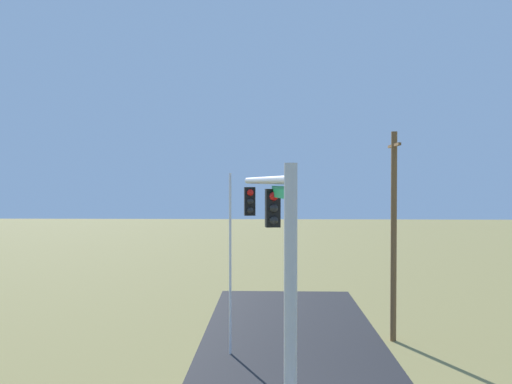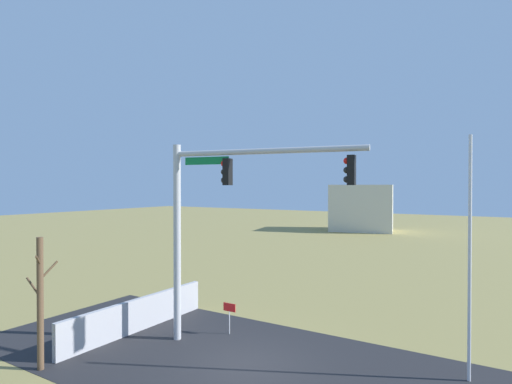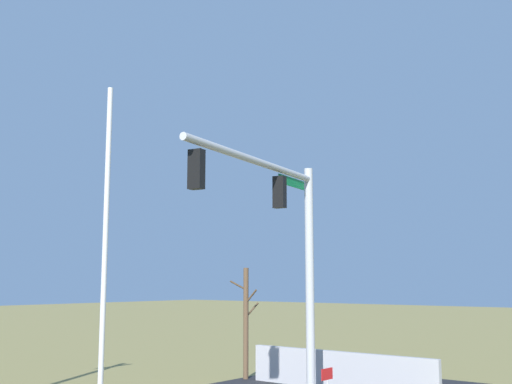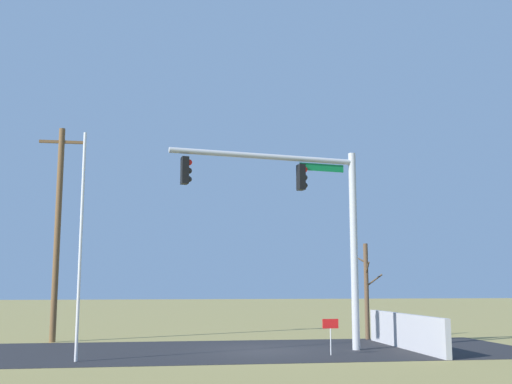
# 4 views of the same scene
# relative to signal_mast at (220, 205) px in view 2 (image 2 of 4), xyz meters

# --- Properties ---
(ground_plane) EXTENTS (160.00, 160.00, 0.00)m
(ground_plane) POSITION_rel_signal_mast_xyz_m (-1.65, 0.85, -5.14)
(ground_plane) COLOR olive
(sidewalk_corner) EXTENTS (6.00, 6.00, 0.01)m
(sidewalk_corner) POSITION_rel_signal_mast_xyz_m (2.79, 0.31, -5.13)
(sidewalk_corner) COLOR #B7B5AD
(sidewalk_corner) RESTS_ON ground_plane
(retaining_fence) EXTENTS (0.20, 7.21, 1.30)m
(retaining_fence) POSITION_rel_signal_mast_xyz_m (3.75, 0.46, -4.49)
(retaining_fence) COLOR #A8A8AD
(retaining_fence) RESTS_ON ground_plane
(signal_mast) EXTENTS (7.14, 1.45, 7.39)m
(signal_mast) POSITION_rel_signal_mast_xyz_m (0.00, 0.00, 0.00)
(signal_mast) COLOR #B2B5BA
(signal_mast) RESTS_ON ground_plane
(flagpole) EXTENTS (0.10, 0.10, 7.35)m
(flagpole) POSITION_rel_signal_mast_xyz_m (-7.95, -1.73, -1.47)
(flagpole) COLOR silver
(flagpole) RESTS_ON ground_plane
(bare_tree) EXTENTS (1.27, 1.02, 4.21)m
(bare_tree) POSITION_rel_signal_mast_xyz_m (3.67, 4.56, -2.97)
(bare_tree) COLOR brown
(bare_tree) RESTS_ON ground_plane
(open_sign) EXTENTS (0.56, 0.04, 1.22)m
(open_sign) POSITION_rel_signal_mast_xyz_m (0.41, -1.17, -4.23)
(open_sign) COLOR silver
(open_sign) RESTS_ON ground_plane
(distant_building) EXTENTS (9.02, 7.88, 6.04)m
(distant_building) POSITION_rel_signal_mast_xyz_m (7.91, -41.66, -2.12)
(distant_building) COLOR beige
(distant_building) RESTS_ON ground_plane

